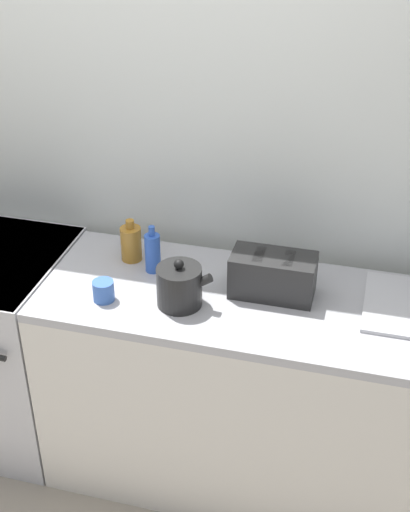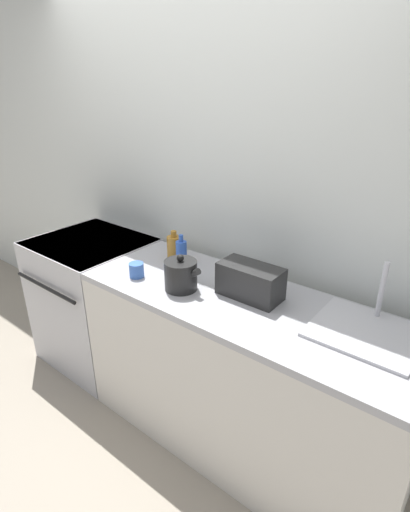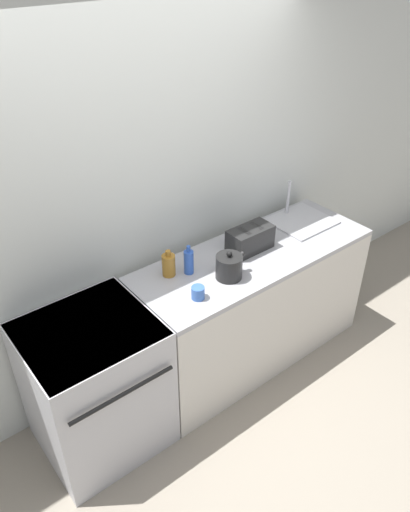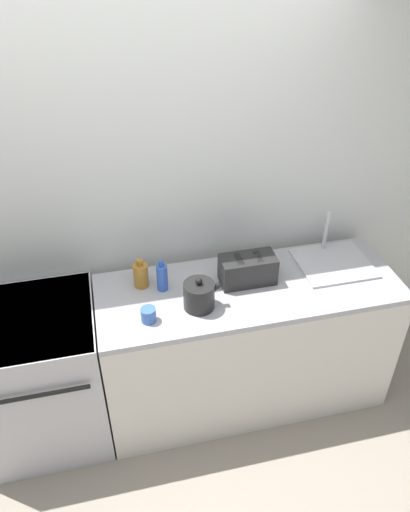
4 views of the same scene
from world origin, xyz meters
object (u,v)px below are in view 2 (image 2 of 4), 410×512
at_px(toaster, 250,281).
at_px(stove, 96,299).
at_px(kettle, 181,275).
at_px(cup_blue, 136,270).
at_px(bottle_amber, 174,248).
at_px(bottle_blue, 181,254).

bearing_deg(toaster, stove, -178.38).
relative_size(kettle, cup_blue, 2.64).
bearing_deg(stove, toaster, 1.62).
bearing_deg(bottle_amber, cup_blue, -90.32).
xyz_separation_m(bottle_amber, bottle_blue, (0.11, -0.06, 0.01)).
bearing_deg(stove, bottle_blue, 5.67).
bearing_deg(bottle_blue, kettle, -48.87).
height_order(kettle, toaster, kettle).
height_order(stove, kettle, kettle).
relative_size(stove, bottle_blue, 4.59).
relative_size(bottle_blue, cup_blue, 2.49).
relative_size(bottle_amber, bottle_blue, 0.90).
bearing_deg(cup_blue, bottle_amber, 89.68).
bearing_deg(bottle_amber, bottle_blue, -28.42).
relative_size(toaster, bottle_amber, 1.76).
xyz_separation_m(kettle, bottle_blue, (-0.17, 0.20, 0.00)).
relative_size(toaster, cup_blue, 3.93).
bearing_deg(toaster, bottle_blue, 175.25).
distance_m(toaster, cup_blue, 0.64).
bearing_deg(stove, kettle, -7.21).
bearing_deg(cup_blue, bottle_blue, 64.75).
height_order(kettle, cup_blue, kettle).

